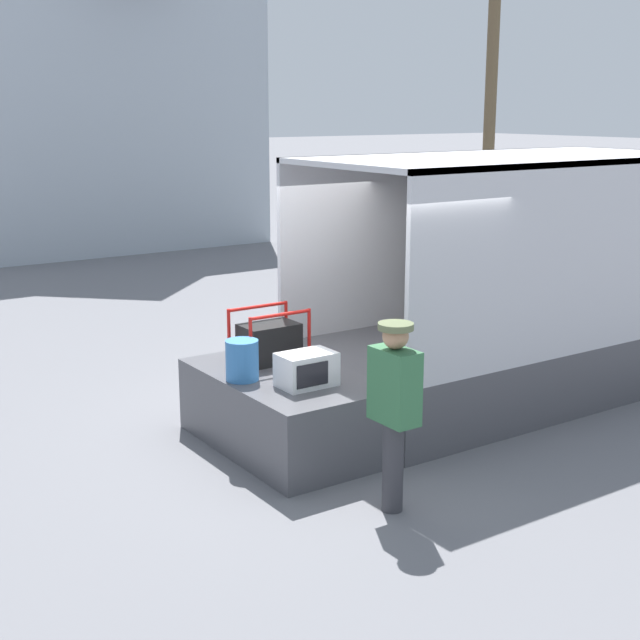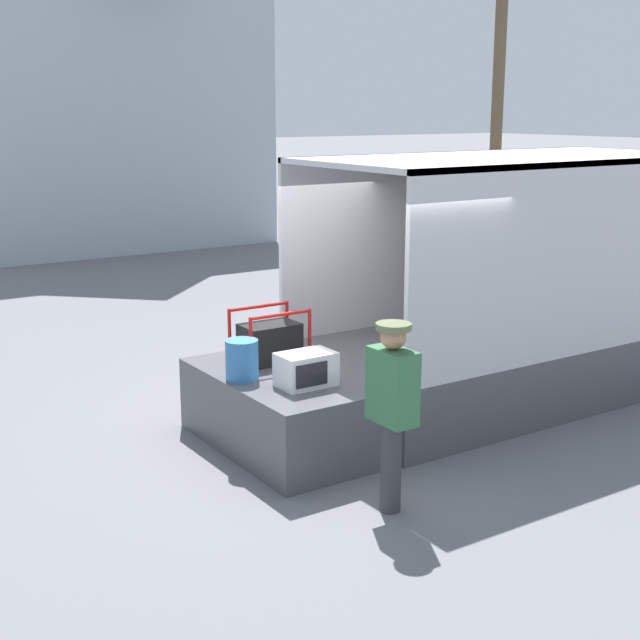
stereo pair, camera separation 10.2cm
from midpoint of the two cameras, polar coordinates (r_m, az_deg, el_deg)
The scene contains 9 objects.
ground_plane at distance 9.44m, azimuth 1.36°, elevation -7.24°, with size 160.00×160.00×0.00m, color slate.
box_truck at distance 11.92m, azimuth 17.78°, elevation 0.96°, with size 6.96×2.28×2.81m.
tailgate_deck at distance 8.98m, azimuth -1.98°, elevation -5.77°, with size 1.27×2.17×0.76m, color #4C4C51.
microwave at distance 8.44m, azimuth -0.54°, elevation -3.18°, with size 0.54×0.36×0.32m.
portable_generator at distance 9.23m, azimuth -2.80°, elevation -1.40°, with size 0.73×0.48×0.57m.
orange_bucket at distance 8.65m, azimuth -4.68°, elevation -2.56°, with size 0.32×0.32×0.40m.
worker_person at distance 7.39m, azimuth 5.04°, elevation -5.03°, with size 0.29×0.44×1.64m.
house_backdrop at distance 24.16m, azimuth -14.69°, elevation 15.61°, with size 7.45×7.24×8.65m.
utility_pole at distance 21.86m, azimuth 11.55°, elevation 15.93°, with size 1.80×0.28×8.43m.
Camera 2 is at (-5.01, -7.27, 3.34)m, focal length 50.00 mm.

